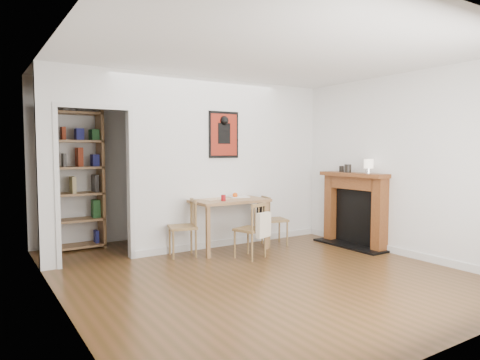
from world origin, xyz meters
TOP-DOWN VIEW (x-y plane):
  - ground at (0.00, 0.00)m, footprint 5.20×5.20m
  - room_shell at (0.10, 1.34)m, footprint 5.20×5.20m
  - dining_table at (0.33, 1.10)m, footprint 1.13×0.72m
  - chair_left at (-0.43, 1.09)m, footprint 0.50×0.50m
  - chair_right at (1.11, 0.98)m, footprint 0.52×0.48m
  - chair_front at (0.34, 0.49)m, footprint 0.50×0.53m
  - bookshelf at (-1.63, 2.40)m, footprint 0.89×0.36m
  - fireplace at (2.16, 0.25)m, footprint 0.45×1.25m
  - red_glass at (0.16, 0.94)m, footprint 0.07×0.07m
  - orange_fruit at (0.51, 1.19)m, footprint 0.08×0.08m
  - placemat at (0.17, 1.20)m, footprint 0.45×0.37m
  - notebook at (0.60, 1.20)m, footprint 0.33×0.27m
  - mantel_lamp at (2.09, -0.06)m, footprint 0.14×0.14m
  - ceramic_jar_a at (2.08, 0.34)m, footprint 0.11×0.11m
  - ceramic_jar_b at (2.14, 0.53)m, footprint 0.08×0.08m

SIDE VIEW (x-z plane):
  - ground at x=0.00m, z-range 0.00..0.00m
  - chair_front at x=0.34m, z-range 0.01..0.79m
  - chair_right at x=1.11m, z-range 0.01..0.80m
  - chair_left at x=-0.43m, z-range 0.00..0.82m
  - fireplace at x=2.16m, z-range 0.04..1.20m
  - dining_table at x=0.33m, z-range 0.29..1.07m
  - placemat at x=0.17m, z-range 0.77..0.78m
  - notebook at x=0.60m, z-range 0.77..0.79m
  - orange_fruit at x=0.51m, z-range 0.77..0.85m
  - red_glass at x=0.16m, z-range 0.77..0.86m
  - bookshelf at x=-1.63m, z-range -0.01..2.10m
  - ceramic_jar_b at x=2.14m, z-range 1.16..1.26m
  - ceramic_jar_a at x=2.08m, z-range 1.16..1.29m
  - mantel_lamp at x=2.09m, z-range 1.19..1.41m
  - room_shell at x=0.10m, z-range -1.30..3.90m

